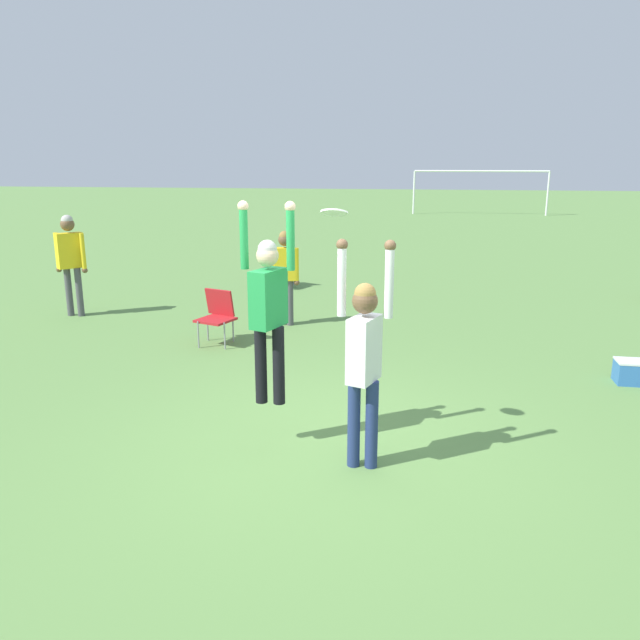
{
  "coord_description": "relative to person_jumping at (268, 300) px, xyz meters",
  "views": [
    {
      "loc": [
        0.98,
        -5.82,
        2.82
      ],
      "look_at": [
        -0.02,
        0.06,
        1.3
      ],
      "focal_mm": 35.0,
      "sensor_mm": 36.0,
      "label": 1
    }
  ],
  "objects": [
    {
      "name": "ground_plane",
      "position": [
        0.51,
        0.08,
        -1.51
      ],
      "size": [
        120.0,
        120.0,
        0.0
      ],
      "primitive_type": "plane",
      "color": "#608C47"
    },
    {
      "name": "person_jumping",
      "position": [
        0.0,
        0.0,
        0.0
      ],
      "size": [
        0.56,
        0.45,
        2.02
      ],
      "rotation": [
        0.0,
        0.0,
        1.24
      ],
      "color": "black",
      "rests_on": "ground_plane"
    },
    {
      "name": "person_defending",
      "position": [
        0.97,
        -0.33,
        -0.36
      ],
      "size": [
        0.52,
        0.42,
        2.16
      ],
      "rotation": [
        0.0,
        0.0,
        -1.9
      ],
      "color": "navy",
      "rests_on": "ground_plane"
    },
    {
      "name": "frisbee",
      "position": [
        0.64,
        0.03,
        0.85
      ],
      "size": [
        0.26,
        0.25,
        0.09
      ],
      "color": "white"
    },
    {
      "name": "camping_chair_0",
      "position": [
        -1.74,
        8.03,
        -1.06
      ],
      "size": [
        0.72,
        0.77,
        0.77
      ],
      "rotation": [
        0.0,
        0.0,
        2.7
      ],
      "color": "gray",
      "rests_on": "ground_plane"
    },
    {
      "name": "camping_chair_2",
      "position": [
        -1.72,
        3.41,
        -1.01
      ],
      "size": [
        0.64,
        0.69,
        0.85
      ],
      "rotation": [
        0.0,
        0.0,
        2.8
      ],
      "color": "gray",
      "rests_on": "ground_plane"
    },
    {
      "name": "person_spectator_near",
      "position": [
        -4.95,
        4.7,
        -0.35
      ],
      "size": [
        0.62,
        0.48,
        1.88
      ],
      "rotation": [
        0.0,
        0.0,
        0.84
      ],
      "color": "#4C4C51",
      "rests_on": "ground_plane"
    },
    {
      "name": "person_spectator_far",
      "position": [
        -0.91,
        4.71,
        -0.52
      ],
      "size": [
        0.52,
        0.29,
        1.66
      ],
      "rotation": [
        0.0,
        0.0,
        0.28
      ],
      "color": "#4C4C51",
      "rests_on": "ground_plane"
    },
    {
      "name": "cooler_box",
      "position": [
        4.23,
        2.54,
        -1.35
      ],
      "size": [
        0.46,
        0.33,
        0.31
      ],
      "color": "#336BB7",
      "rests_on": "ground_plane"
    },
    {
      "name": "soccer_goal",
      "position": [
        4.21,
        29.32,
        0.34
      ],
      "size": [
        7.1,
        0.1,
        2.35
      ],
      "color": "white",
      "rests_on": "ground_plane"
    }
  ]
}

